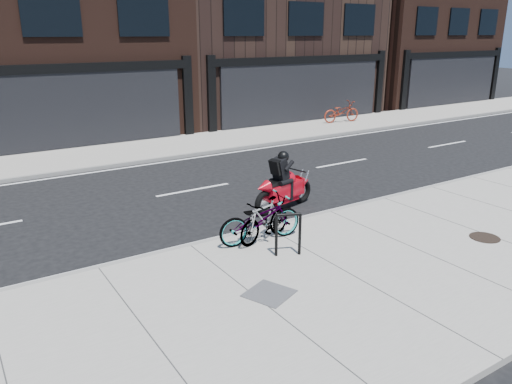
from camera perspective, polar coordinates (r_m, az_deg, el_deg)
ground at (r=13.55m, az=-3.47°, el=-1.90°), size 120.00×120.00×0.00m
sidewalk_near at (r=9.82m, az=11.23°, el=-9.78°), size 60.00×6.00×0.13m
sidewalk_far at (r=20.40m, az=-14.27°, el=4.49°), size 60.00×3.50×0.13m
building_mideast at (r=30.39m, az=-0.51°, el=20.95°), size 12.00×10.00×12.50m
building_east at (r=38.18m, az=15.93°, el=20.04°), size 10.00×10.00×13.00m
bike_rack at (r=10.28m, az=3.70°, el=-4.43°), size 0.51×0.27×0.93m
bicycle_front at (r=10.95m, az=0.47°, el=-3.12°), size 2.02×0.84×1.04m
bicycle_rear at (r=11.03m, az=1.00°, el=-3.20°), size 1.65×0.85×0.95m
motorcycle at (r=13.41m, az=3.49°, el=0.83°), size 2.15×0.76×1.62m
bicycle_far at (r=26.38m, az=9.73°, el=9.03°), size 2.13×1.00×1.08m
manhole_cover at (r=12.43m, az=24.68°, el=-4.75°), size 0.74×0.74×0.02m
utility_grate at (r=9.03m, az=1.51°, el=-11.50°), size 0.98×0.98×0.02m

